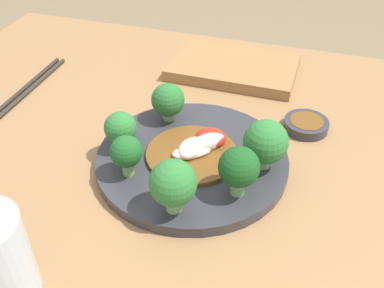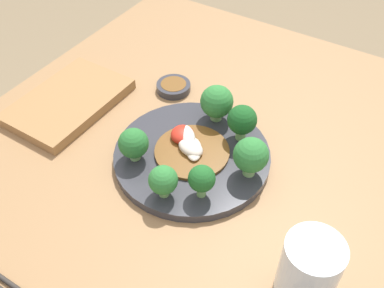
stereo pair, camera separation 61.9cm
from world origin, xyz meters
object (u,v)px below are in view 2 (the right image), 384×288
broccoli_southeast (242,120)px  stirfry_center (190,145)px  plate (192,156)px  sauce_dish (174,87)px  cutting_board (69,102)px  broccoli_east (217,102)px  broccoli_southwest (202,179)px  drinking_glass (309,270)px  broccoli_northwest (133,144)px  broccoli_south (251,156)px  broccoli_west (163,180)px

broccoli_southeast → stirfry_center: size_ratio=0.53×
plate → sauce_dish: (0.14, 0.13, 0.00)m
plate → cutting_board: (-0.00, 0.27, 0.00)m
broccoli_east → broccoli_southwest: size_ratio=1.20×
stirfry_center → broccoli_southwest: bearing=-137.4°
broccoli_east → broccoli_southeast: size_ratio=1.03×
stirfry_center → drinking_glass: size_ratio=1.23×
broccoli_northwest → broccoli_southeast: (0.13, -0.12, 0.01)m
broccoli_south → cutting_board: bearing=92.1°
broccoli_southeast → stirfry_center: 0.10m
broccoli_southwest → plate: bearing=41.1°
broccoli_southwest → broccoli_southeast: bearing=2.9°
broccoli_northwest → stirfry_center: 0.09m
broccoli_south → broccoli_west: size_ratio=1.25×
broccoli_east → drinking_glass: size_ratio=0.67×
broccoli_east → cutting_board: (-0.10, 0.26, -0.04)m
broccoli_southeast → stirfry_center: bearing=138.7°
broccoli_south → cutting_board: (-0.01, 0.37, -0.05)m
broccoli_west → drinking_glass: drinking_glass is taller
broccoli_southeast → drinking_glass: size_ratio=0.65×
drinking_glass → cutting_board: bearing=77.1°
cutting_board → broccoli_east: bearing=-69.2°
broccoli_south → sauce_dish: bearing=60.3°
broccoli_south → broccoli_southwest: 0.09m
broccoli_west → broccoli_southwest: broccoli_southwest is taller
broccoli_southwest → broccoli_northwest: 0.13m
drinking_glass → sauce_dish: bearing=55.0°
broccoli_south → drinking_glass: size_ratio=0.68×
broccoli_south → drinking_glass: (-0.13, -0.15, -0.01)m
broccoli_southeast → plate: bearing=145.1°
drinking_glass → cutting_board: drinking_glass is taller
broccoli_northwest → broccoli_south: bearing=-68.5°
broccoli_southeast → sauce_dish: 0.20m
drinking_glass → broccoli_southwest: bearing=73.2°
broccoli_southwest → broccoli_northwest: broccoli_northwest is taller
broccoli_east → drinking_glass: bearing=-130.6°
broccoli_southwest → broccoli_northwest: (0.01, 0.13, -0.00)m
stirfry_center → drinking_glass: 0.29m
stirfry_center → cutting_board: (-0.01, 0.26, -0.01)m
broccoli_southeast → sauce_dish: broccoli_southeast is taller
broccoli_southeast → cutting_board: (-0.08, 0.32, -0.05)m
broccoli_northwest → sauce_dish: bearing=16.1°
broccoli_northwest → cutting_board: (0.05, 0.20, -0.04)m
broccoli_northwest → stirfry_center: (0.06, -0.06, -0.02)m
broccoli_southwest → broccoli_east: bearing=22.5°
broccoli_east → stirfry_center: bearing=-179.8°
broccoli_southwest → broccoli_southeast: broccoli_southeast is taller
broccoli_west → cutting_board: broccoli_west is taller
plate → broccoli_southwest: 0.10m
broccoli_west → stirfry_center: 0.11m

